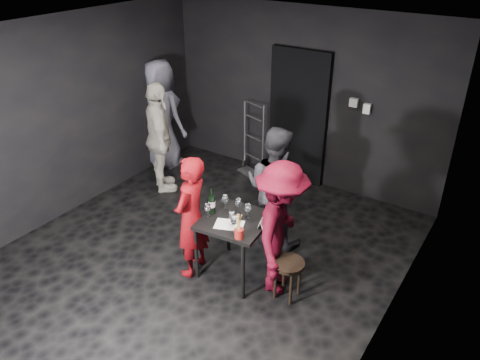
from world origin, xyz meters
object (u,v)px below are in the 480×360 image
Objects in this scene: stool at (288,269)px; woman_black at (274,184)px; breadstick_cup at (239,227)px; bystander_cream at (159,131)px; man_maroon at (281,227)px; bystander_grey at (161,103)px; wine_bottle at (212,204)px; hand_truck at (252,160)px; tasting_table at (235,227)px; server_red at (191,218)px.

stool is 1.18m from woman_black.
bystander_cream is at bearing 150.23° from breadstick_cup.
bystander_grey reaches higher than man_maroon.
wine_bottle is at bearing -179.31° from stool.
man_maroon is 0.85m from wine_bottle.
hand_truck is 2.68m from tasting_table.
wine_bottle is (-1.00, -0.01, 0.49)m from stool.
stool is at bearing 0.69° from wine_bottle.
bystander_grey is at bearing 145.15° from breadstick_cup.
stool is (1.95, -2.36, 0.16)m from hand_truck.
man_maroon is (0.99, 0.30, 0.08)m from server_red.
breadstick_cup is at bearing -169.32° from bystander_cream.
bystander_grey is 7.28× the size of breadstick_cup.
hand_truck is 2.06m from woman_black.
hand_truck is 1.77m from bystander_grey.
woman_black reaches higher than man_maroon.
man_maroon is at bearing -34.50° from hand_truck.
bystander_cream is at bearing 158.86° from stool.
hand_truck is 2.74m from server_red.
bystander_grey is (-3.36, 1.77, 0.72)m from stool.
tasting_table is 2.36m from bystander_cream.
tasting_table is 0.45× the size of woman_black.
bystander_cream is at bearing 134.44° from bystander_grey.
woman_black is 0.92m from wine_bottle.
man_maroon is 2.81m from bystander_cream.
hand_truck is 2.53× the size of stool.
server_red is at bearing -169.53° from stool.
bystander_grey is (-3.20, 1.67, 0.28)m from man_maroon.
woman_black reaches higher than stool.
tasting_table is 3.21m from bystander_grey.
hand_truck is at bearing 20.35° from man_maroon.
bystander_cream reaches higher than server_red.
hand_truck is at bearing -83.12° from bystander_cream.
bystander_grey is (-2.22, 1.98, 0.36)m from server_red.
server_red reaches higher than tasting_table.
hand_truck is 0.80× the size of server_red.
breadstick_cup is at bearing -24.05° from wine_bottle.
server_red is 0.69m from breadstick_cup.
woman_black is at bearing 69.62° from wine_bottle.
wine_bottle is (1.79, -1.09, -0.10)m from bystander_cream.
stool is 3.87m from bystander_grey.
stool is 0.29× the size of man_maroon.
man_maroon is 0.84× the size of bystander_cream.
wine_bottle is (0.95, -2.37, 0.65)m from hand_truck.
hand_truck is 3.07m from breadstick_cup.
breadstick_cup is (2.89, -2.01, -0.21)m from bystander_grey.
wine_bottle is (-0.32, -0.86, 0.04)m from woman_black.
tasting_table is 2.49× the size of breadstick_cup.
tasting_table is at bearing 79.61° from man_maroon.
man_maroon reaches higher than breadstick_cup.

